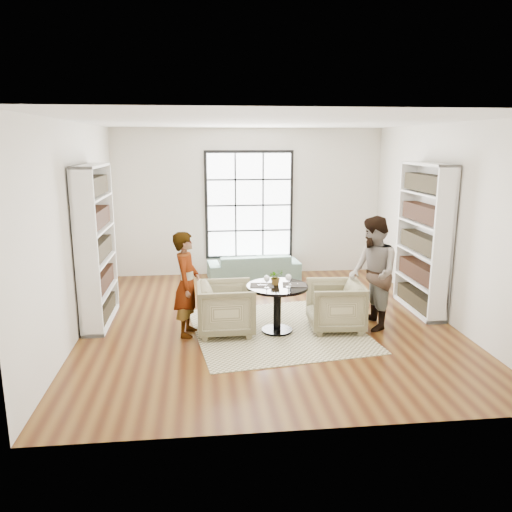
{
  "coord_description": "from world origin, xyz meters",
  "views": [
    {
      "loc": [
        -0.97,
        -7.24,
        2.71
      ],
      "look_at": [
        -0.14,
        0.4,
        0.96
      ],
      "focal_mm": 35.0,
      "sensor_mm": 36.0,
      "label": 1
    }
  ],
  "objects": [
    {
      "name": "armchair_left",
      "position": [
        -0.66,
        -0.39,
        0.37
      ],
      "size": [
        0.84,
        0.81,
        0.75
      ],
      "primitive_type": "imported",
      "rotation": [
        0.0,
        0.0,
        1.59
      ],
      "color": "#C4B38C",
      "rests_on": "ground"
    },
    {
      "name": "wine_glass_left",
      "position": [
        -0.09,
        -0.56,
        0.84
      ],
      "size": [
        0.09,
        0.09,
        0.19
      ],
      "color": "silver",
      "rests_on": "pedestal_table"
    },
    {
      "name": "placemat_right",
      "position": [
        0.33,
        -0.44,
        0.71
      ],
      "size": [
        0.37,
        0.3,
        0.01
      ],
      "primitive_type": "cube",
      "rotation": [
        0.0,
        0.0,
        -0.13
      ],
      "color": "black",
      "rests_on": "pedestal_table"
    },
    {
      "name": "person_right",
      "position": [
        1.5,
        -0.41,
        0.84
      ],
      "size": [
        0.64,
        0.82,
        1.68
      ],
      "primitive_type": "imported",
      "rotation": [
        0.0,
        0.0,
        -1.56
      ],
      "color": "gray",
      "rests_on": "ground"
    },
    {
      "name": "cutlery_left",
      "position": [
        -0.14,
        -0.42,
        0.72
      ],
      "size": [
        0.17,
        0.24,
        0.01
      ],
      "primitive_type": null,
      "rotation": [
        0.0,
        0.0,
        -0.13
      ],
      "color": "silver",
      "rests_on": "placemat_left"
    },
    {
      "name": "flower_centerpiece",
      "position": [
        0.06,
        -0.39,
        0.82
      ],
      "size": [
        0.25,
        0.23,
        0.23
      ],
      "primitive_type": "imported",
      "rotation": [
        0.0,
        0.0,
        0.31
      ],
      "color": "gray",
      "rests_on": "pedestal_table"
    },
    {
      "name": "pedestal_table",
      "position": [
        0.08,
        -0.43,
        0.51
      ],
      "size": [
        0.88,
        0.88,
        0.71
      ],
      "rotation": [
        0.0,
        0.0,
        -0.13
      ],
      "color": "black",
      "rests_on": "ground"
    },
    {
      "name": "placemat_left",
      "position": [
        -0.14,
        -0.42,
        0.71
      ],
      "size": [
        0.37,
        0.3,
        0.01
      ],
      "primitive_type": "cube",
      "rotation": [
        0.0,
        0.0,
        -0.13
      ],
      "color": "black",
      "rests_on": "pedestal_table"
    },
    {
      "name": "person_left",
      "position": [
        -1.21,
        -0.39,
        0.75
      ],
      "size": [
        0.45,
        0.6,
        1.51
      ],
      "primitive_type": "imported",
      "rotation": [
        0.0,
        0.0,
        1.4
      ],
      "color": "gray",
      "rests_on": "ground"
    },
    {
      "name": "room_shell",
      "position": [
        0.0,
        0.54,
        1.26
      ],
      "size": [
        6.0,
        6.01,
        6.0
      ],
      "color": "silver",
      "rests_on": "ground"
    },
    {
      "name": "wine_glass_right",
      "position": [
        0.22,
        -0.55,
        0.85
      ],
      "size": [
        0.09,
        0.09,
        0.19
      ],
      "color": "silver",
      "rests_on": "pedestal_table"
    },
    {
      "name": "sofa",
      "position": [
        0.04,
        2.45,
        0.27
      ],
      "size": [
        1.87,
        0.85,
        0.53
      ],
      "primitive_type": "imported",
      "rotation": [
        0.0,
        0.0,
        3.22
      ],
      "color": "slate",
      "rests_on": "ground"
    },
    {
      "name": "ground",
      "position": [
        0.0,
        0.0,
        0.0
      ],
      "size": [
        6.0,
        6.0,
        0.0
      ],
      "primitive_type": "plane",
      "color": "brown"
    },
    {
      "name": "cutlery_right",
      "position": [
        0.33,
        -0.44,
        0.72
      ],
      "size": [
        0.17,
        0.24,
        0.01
      ],
      "primitive_type": null,
      "rotation": [
        0.0,
        0.0,
        -0.13
      ],
      "color": "silver",
      "rests_on": "placemat_right"
    },
    {
      "name": "rug",
      "position": [
        0.1,
        -0.38,
        0.01
      ],
      "size": [
        2.7,
        2.7,
        0.01
      ],
      "primitive_type": "cube",
      "rotation": [
        0.0,
        0.0,
        0.14
      ],
      "color": "beige",
      "rests_on": "ground"
    },
    {
      "name": "armchair_right",
      "position": [
        0.95,
        -0.41,
        0.36
      ],
      "size": [
        0.84,
        0.82,
        0.72
      ],
      "primitive_type": "imported",
      "rotation": [
        0.0,
        0.0,
        -1.64
      ],
      "color": "tan",
      "rests_on": "ground"
    }
  ]
}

